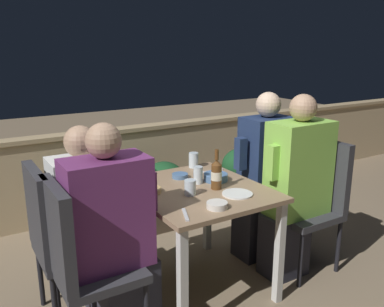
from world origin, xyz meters
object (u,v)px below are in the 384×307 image
Objects in this scene: chair_left_far at (57,232)px; chair_right_near at (314,194)px; potted_plant at (241,175)px; person_purple_stripe at (115,235)px; chair_right_far at (281,182)px; person_navy_jumper at (262,176)px; person_green_blouse at (295,187)px; beer_bottle at (216,174)px; chair_left_near at (78,254)px; person_white_polo at (92,220)px.

chair_left_far is 1.00× the size of chair_right_near.
chair_left_far is 2.05m from potted_plant.
person_purple_stripe is 1.29× the size of chair_right_far.
chair_left_far is at bearing 179.64° from chair_right_far.
person_navy_jumper is at bearing 13.15° from person_purple_stripe.
person_green_blouse is at bearing -107.48° from potted_plant.
chair_right_near is 3.67× the size of beer_bottle.
person_purple_stripe is at bearing 0.00° from chair_left_near.
chair_left_near is 0.22m from person_purple_stripe.
chair_left_near is at bearing -119.42° from person_white_polo.
chair_right_near is 0.23m from person_green_blouse.
chair_right_near is (1.78, -0.01, 0.00)m from chair_left_near.
person_purple_stripe is 0.78m from beer_bottle.
person_green_blouse is at bearing -85.58° from person_navy_jumper.
chair_right_far is at bearing -101.15° from potted_plant.
person_navy_jumper is (-0.23, 0.32, 0.09)m from chair_right_near.
person_white_polo is at bearing 179.59° from chair_right_far.
potted_plant is at bearing 21.88° from person_white_polo.
chair_left_far is at bearing 95.51° from chair_left_near.
chair_right_near is 0.41m from person_navy_jumper.
person_navy_jumper reaches higher than chair_right_near.
person_purple_stripe reaches higher than beer_bottle.
chair_right_far is 0.87m from beer_bottle.
person_navy_jumper reaches higher than person_white_polo.
person_white_polo is 1.75× the size of potted_plant.
chair_left_far is 1.58m from person_navy_jumper.
chair_left_near is 1.58m from person_navy_jumper.
potted_plant is at bearing 72.52° from person_green_blouse.
person_purple_stripe is 1.05× the size of person_white_polo.
person_white_polo reaches higher than chair_left_far.
person_white_polo is (0.18, 0.32, 0.03)m from chair_left_near.
chair_right_near is 1.04m from potted_plant.
person_purple_stripe is at bearing -84.91° from person_white_polo.
beer_bottle is (0.99, -0.23, 0.26)m from chair_left_far.
person_green_blouse is at bearing -9.94° from beer_bottle.
person_white_polo is (0.21, 0.00, 0.03)m from chair_left_far.
person_green_blouse is 1.36× the size of chair_right_far.
person_navy_jumper is (1.54, 0.31, 0.09)m from chair_left_near.
person_navy_jumper is 1.91× the size of potted_plant.
potted_plant is (1.89, 1.01, -0.15)m from chair_left_near.
chair_right_far is at bearing 15.31° from beer_bottle.
chair_left_far is 0.81× the size of person_white_polo.
person_green_blouse reaches higher than potted_plant.
person_purple_stripe is 1.37m from person_navy_jumper.
beer_bottle reaches higher than chair_right_far.
chair_left_far is 0.22m from person_white_polo.
person_purple_stripe is 1.97m from potted_plant.
person_white_polo reaches higher than beer_bottle.
potted_plant is at bearing 63.55° from person_navy_jumper.
beer_bottle is (-0.80, -0.22, 0.26)m from chair_right_far.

